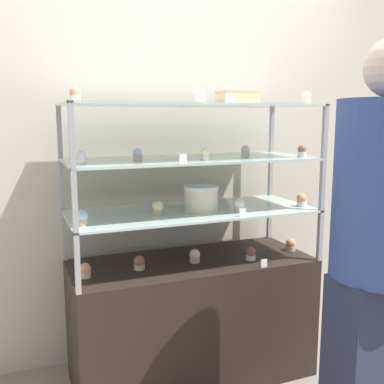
% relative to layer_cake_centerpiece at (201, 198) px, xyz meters
% --- Properties ---
extents(ground_plane, '(20.00, 20.00, 0.00)m').
position_rel_layer_cake_centerpiece_xyz_m(ground_plane, '(-0.04, 0.04, -1.03)').
color(ground_plane, gray).
extents(back_wall, '(8.00, 0.05, 2.60)m').
position_rel_layer_cake_centerpiece_xyz_m(back_wall, '(-0.04, 0.46, 0.27)').
color(back_wall, beige).
rests_on(back_wall, ground_plane).
extents(display_base, '(1.32, 0.55, 0.68)m').
position_rel_layer_cake_centerpiece_xyz_m(display_base, '(-0.04, 0.04, -0.69)').
color(display_base, black).
rests_on(display_base, ground_plane).
extents(display_riser_lower, '(1.32, 0.55, 0.28)m').
position_rel_layer_cake_centerpiece_xyz_m(display_riser_lower, '(-0.04, 0.04, -0.08)').
color(display_riser_lower, '#99999E').
rests_on(display_riser_lower, display_base).
extents(display_riser_middle, '(1.32, 0.55, 0.28)m').
position_rel_layer_cake_centerpiece_xyz_m(display_riser_middle, '(-0.04, 0.04, 0.20)').
color(display_riser_middle, '#99999E').
rests_on(display_riser_middle, display_riser_lower).
extents(display_riser_upper, '(1.32, 0.55, 0.28)m').
position_rel_layer_cake_centerpiece_xyz_m(display_riser_upper, '(-0.04, 0.04, 0.48)').
color(display_riser_upper, '#99999E').
rests_on(display_riser_upper, display_riser_middle).
extents(layer_cake_centerpiece, '(0.19, 0.19, 0.14)m').
position_rel_layer_cake_centerpiece_xyz_m(layer_cake_centerpiece, '(0.00, 0.00, 0.00)').
color(layer_cake_centerpiece, beige).
rests_on(layer_cake_centerpiece, display_riser_lower).
extents(sheet_cake_frosted, '(0.20, 0.14, 0.07)m').
position_rel_layer_cake_centerpiece_xyz_m(sheet_cake_frosted, '(0.20, -0.02, 0.53)').
color(sheet_cake_frosted, '#DBBC84').
rests_on(sheet_cake_frosted, display_riser_upper).
extents(cupcake_0, '(0.06, 0.06, 0.07)m').
position_rel_layer_cake_centerpiece_xyz_m(cupcake_0, '(-0.63, -0.02, -0.32)').
color(cupcake_0, beige).
rests_on(cupcake_0, display_base).
extents(cupcake_1, '(0.06, 0.06, 0.07)m').
position_rel_layer_cake_centerpiece_xyz_m(cupcake_1, '(-0.35, -0.00, -0.32)').
color(cupcake_1, '#CCB28C').
rests_on(cupcake_1, display_base).
extents(cupcake_2, '(0.06, 0.06, 0.07)m').
position_rel_layer_cake_centerpiece_xyz_m(cupcake_2, '(-0.03, -0.00, -0.32)').
color(cupcake_2, '#CCB28C').
rests_on(cupcake_2, display_base).
extents(cupcake_3, '(0.06, 0.06, 0.07)m').
position_rel_layer_cake_centerpiece_xyz_m(cupcake_3, '(0.27, -0.08, -0.32)').
color(cupcake_3, white).
rests_on(cupcake_3, display_base).
extents(cupcake_4, '(0.06, 0.06, 0.07)m').
position_rel_layer_cake_centerpiece_xyz_m(cupcake_4, '(0.57, -0.01, -0.32)').
color(cupcake_4, '#CCB28C').
rests_on(cupcake_4, display_base).
extents(price_tag_0, '(0.04, 0.00, 0.04)m').
position_rel_layer_cake_centerpiece_xyz_m(price_tag_0, '(0.27, -0.21, -0.33)').
color(price_tag_0, white).
rests_on(price_tag_0, display_base).
extents(cupcake_5, '(0.06, 0.06, 0.07)m').
position_rel_layer_cake_centerpiece_xyz_m(cupcake_5, '(-0.64, -0.11, -0.03)').
color(cupcake_5, '#CCB28C').
rests_on(cupcake_5, display_riser_lower).
extents(cupcake_6, '(0.06, 0.06, 0.07)m').
position_rel_layer_cake_centerpiece_xyz_m(cupcake_6, '(-0.25, -0.02, -0.03)').
color(cupcake_6, '#CCB28C').
rests_on(cupcake_6, display_riser_lower).
extents(cupcake_7, '(0.06, 0.06, 0.07)m').
position_rel_layer_cake_centerpiece_xyz_m(cupcake_7, '(0.18, -0.10, -0.03)').
color(cupcake_7, '#CCB28C').
rests_on(cupcake_7, display_riser_lower).
extents(cupcake_8, '(0.06, 0.06, 0.07)m').
position_rel_layer_cake_centerpiece_xyz_m(cupcake_8, '(0.57, -0.10, -0.03)').
color(cupcake_8, white).
rests_on(cupcake_8, display_riser_lower).
extents(price_tag_1, '(0.04, 0.00, 0.04)m').
position_rel_layer_cake_centerpiece_xyz_m(price_tag_1, '(0.14, -0.21, -0.05)').
color(price_tag_1, white).
rests_on(price_tag_1, display_riser_lower).
extents(cupcake_9, '(0.05, 0.05, 0.06)m').
position_rel_layer_cake_centerpiece_xyz_m(cupcake_9, '(-0.63, -0.08, 0.24)').
color(cupcake_9, white).
rests_on(cupcake_9, display_riser_middle).
extents(cupcake_10, '(0.05, 0.05, 0.06)m').
position_rel_layer_cake_centerpiece_xyz_m(cupcake_10, '(-0.35, -0.02, 0.24)').
color(cupcake_10, '#CCB28C').
rests_on(cupcake_10, display_riser_middle).
extents(cupcake_11, '(0.05, 0.05, 0.06)m').
position_rel_layer_cake_centerpiece_xyz_m(cupcake_11, '(-0.02, -0.11, 0.24)').
color(cupcake_11, beige).
rests_on(cupcake_11, display_riser_middle).
extents(cupcake_12, '(0.05, 0.05, 0.06)m').
position_rel_layer_cake_centerpiece_xyz_m(cupcake_12, '(0.26, -0.01, 0.24)').
color(cupcake_12, beige).
rests_on(cupcake_12, display_riser_middle).
extents(cupcake_13, '(0.05, 0.05, 0.06)m').
position_rel_layer_cake_centerpiece_xyz_m(cupcake_13, '(0.57, -0.09, 0.24)').
color(cupcake_13, beige).
rests_on(cupcake_13, display_riser_middle).
extents(price_tag_2, '(0.04, 0.00, 0.04)m').
position_rel_layer_cake_centerpiece_xyz_m(price_tag_2, '(-0.18, -0.21, 0.24)').
color(price_tag_2, white).
rests_on(price_tag_2, display_riser_middle).
extents(cupcake_14, '(0.05, 0.05, 0.07)m').
position_rel_layer_cake_centerpiece_xyz_m(cupcake_14, '(-0.65, -0.07, 0.53)').
color(cupcake_14, white).
rests_on(cupcake_14, display_riser_upper).
extents(cupcake_15, '(0.05, 0.05, 0.07)m').
position_rel_layer_cake_centerpiece_xyz_m(cupcake_15, '(-0.04, -0.07, 0.53)').
color(cupcake_15, white).
rests_on(cupcake_15, display_riser_upper).
extents(cupcake_16, '(0.05, 0.05, 0.07)m').
position_rel_layer_cake_centerpiece_xyz_m(cupcake_16, '(0.58, -0.10, 0.53)').
color(cupcake_16, beige).
rests_on(cupcake_16, display_riser_upper).
extents(price_tag_3, '(0.04, 0.00, 0.04)m').
position_rel_layer_cake_centerpiece_xyz_m(price_tag_3, '(0.05, -0.21, 0.52)').
color(price_tag_3, white).
rests_on(price_tag_3, display_riser_upper).
extents(customer_figure, '(0.41, 0.41, 1.76)m').
position_rel_layer_cake_centerpiece_xyz_m(customer_figure, '(0.44, -0.83, -0.09)').
color(customer_figure, '#282D47').
rests_on(customer_figure, ground_plane).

